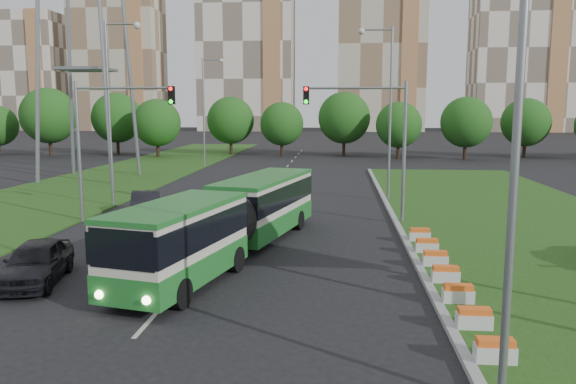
# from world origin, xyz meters

# --- Properties ---
(ground) EXTENTS (360.00, 360.00, 0.00)m
(ground) POSITION_xyz_m (0.00, 0.00, 0.00)
(ground) COLOR black
(ground) RESTS_ON ground
(grass_median) EXTENTS (14.00, 60.00, 0.15)m
(grass_median) POSITION_xyz_m (13.00, 8.00, 0.07)
(grass_median) COLOR #234A15
(grass_median) RESTS_ON ground
(median_kerb) EXTENTS (0.30, 60.00, 0.18)m
(median_kerb) POSITION_xyz_m (6.05, 8.00, 0.09)
(median_kerb) COLOR #969696
(median_kerb) RESTS_ON ground
(left_verge) EXTENTS (12.00, 110.00, 0.10)m
(left_verge) POSITION_xyz_m (-18.00, 25.00, 0.05)
(left_verge) COLOR #234A15
(left_verge) RESTS_ON ground
(lane_markings) EXTENTS (0.20, 100.00, 0.01)m
(lane_markings) POSITION_xyz_m (-3.00, 20.00, 0.00)
(lane_markings) COLOR #AEAEA7
(lane_markings) RESTS_ON ground
(flower_planters) EXTENTS (1.10, 13.70, 0.60)m
(flower_planters) POSITION_xyz_m (6.70, -1.40, 0.45)
(flower_planters) COLOR silver
(flower_planters) RESTS_ON grass_median
(traffic_mast_median) EXTENTS (5.76, 0.32, 8.00)m
(traffic_mast_median) POSITION_xyz_m (4.78, 10.00, 5.35)
(traffic_mast_median) COLOR gray
(traffic_mast_median) RESTS_ON ground
(traffic_mast_left) EXTENTS (5.76, 0.32, 8.00)m
(traffic_mast_left) POSITION_xyz_m (-10.38, 9.00, 5.35)
(traffic_mast_left) COLOR gray
(traffic_mast_left) RESTS_ON ground
(street_lamps) EXTENTS (36.00, 60.00, 12.00)m
(street_lamps) POSITION_xyz_m (-3.00, 10.00, 6.00)
(street_lamps) COLOR gray
(street_lamps) RESTS_ON ground
(tree_line) EXTENTS (120.00, 8.00, 9.00)m
(tree_line) POSITION_xyz_m (10.00, 55.00, 4.50)
(tree_line) COLOR #1A5416
(tree_line) RESTS_ON ground
(apartment_tower_west) EXTENTS (26.00, 15.00, 48.00)m
(apartment_tower_west) POSITION_xyz_m (-65.00, 150.00, 24.00)
(apartment_tower_west) COLOR #C1B79B
(apartment_tower_west) RESTS_ON ground
(apartment_tower_cwest) EXTENTS (28.00, 15.00, 52.00)m
(apartment_tower_cwest) POSITION_xyz_m (-25.00, 150.00, 26.00)
(apartment_tower_cwest) COLOR silver
(apartment_tower_cwest) RESTS_ON ground
(apartment_tower_ceast) EXTENTS (25.00, 15.00, 50.00)m
(apartment_tower_ceast) POSITION_xyz_m (15.00, 150.00, 25.00)
(apartment_tower_ceast) COLOR #C1B79B
(apartment_tower_ceast) RESTS_ON ground
(apartment_tower_east) EXTENTS (27.00, 15.00, 47.00)m
(apartment_tower_east) POSITION_xyz_m (55.00, 150.00, 23.50)
(apartment_tower_east) COLOR silver
(apartment_tower_east) RESTS_ON ground
(midrise_west) EXTENTS (22.00, 14.00, 36.00)m
(midrise_west) POSITION_xyz_m (-95.00, 150.00, 18.00)
(midrise_west) COLOR silver
(midrise_west) RESTS_ON ground
(articulated_bus) EXTENTS (2.55, 16.37, 2.69)m
(articulated_bus) POSITION_xyz_m (-2.06, 2.18, 1.65)
(articulated_bus) COLOR beige
(articulated_bus) RESTS_ON ground
(car_left_near) EXTENTS (2.80, 4.98, 1.60)m
(car_left_near) POSITION_xyz_m (-8.45, -2.39, 0.80)
(car_left_near) COLOR black
(car_left_near) RESTS_ON ground
(car_left_far) EXTENTS (2.85, 4.86, 1.51)m
(car_left_far) POSITION_xyz_m (-8.83, 10.72, 0.76)
(car_left_far) COLOR black
(car_left_far) RESTS_ON ground
(pedestrian) EXTENTS (0.59, 0.75, 1.83)m
(pedestrian) POSITION_xyz_m (-2.61, -3.25, 0.91)
(pedestrian) COLOR gray
(pedestrian) RESTS_ON ground
(shopping_trolley) EXTENTS (0.34, 0.36, 0.59)m
(shopping_trolley) POSITION_xyz_m (-2.70, -3.84, 0.29)
(shopping_trolley) COLOR orange
(shopping_trolley) RESTS_ON ground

